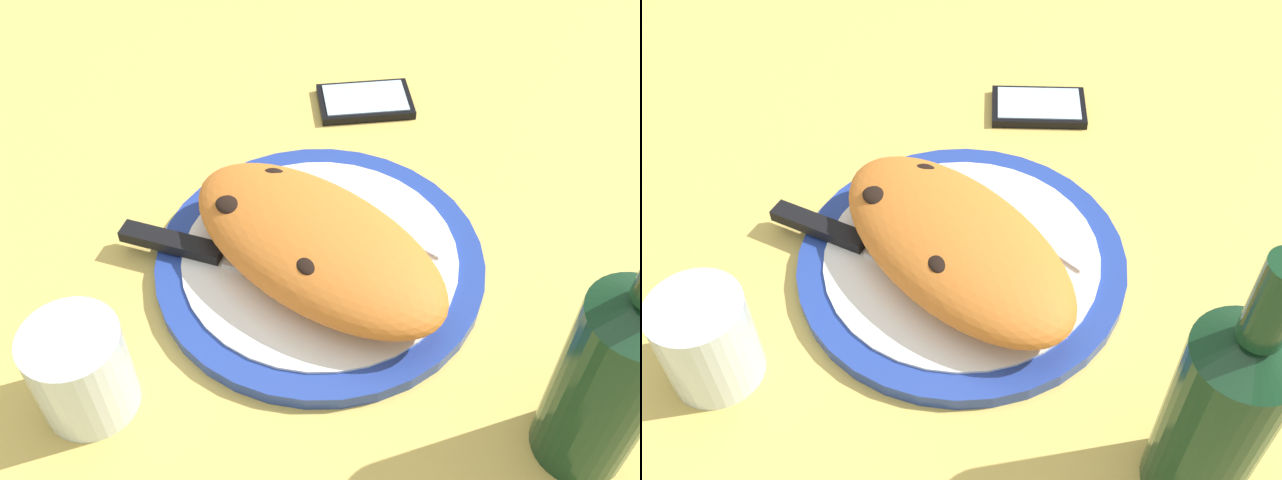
% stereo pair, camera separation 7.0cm
% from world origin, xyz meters
% --- Properties ---
extents(ground_plane, '(1.50, 1.50, 0.03)m').
position_xyz_m(ground_plane, '(0.00, 0.00, -0.01)').
color(ground_plane, '#DBB756').
extents(plate, '(0.32, 0.32, 0.02)m').
position_xyz_m(plate, '(0.00, 0.00, 0.01)').
color(plate, '#233D99').
rests_on(plate, ground_plane).
extents(calzone, '(0.28, 0.15, 0.06)m').
position_xyz_m(calzone, '(-0.01, 0.02, 0.05)').
color(calzone, orange).
rests_on(calzone, plate).
extents(fork, '(0.16, 0.02, 0.00)m').
position_xyz_m(fork, '(0.00, -0.06, 0.02)').
color(fork, silver).
rests_on(fork, plate).
extents(knife, '(0.23, 0.10, 0.01)m').
position_xyz_m(knife, '(0.09, 0.07, 0.02)').
color(knife, silver).
rests_on(knife, plate).
extents(smartphone, '(0.13, 0.13, 0.01)m').
position_xyz_m(smartphone, '(0.12, -0.23, 0.01)').
color(smartphone, black).
rests_on(smartphone, ground_plane).
extents(water_glass, '(0.08, 0.08, 0.09)m').
position_xyz_m(water_glass, '(0.06, 0.23, 0.04)').
color(water_glass, silver).
rests_on(water_glass, ground_plane).
extents(wine_bottle, '(0.07, 0.07, 0.26)m').
position_xyz_m(wine_bottle, '(-0.28, 0.02, 0.10)').
color(wine_bottle, '#14381E').
rests_on(wine_bottle, ground_plane).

